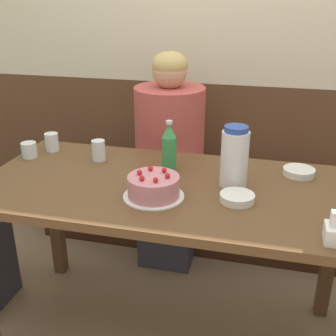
% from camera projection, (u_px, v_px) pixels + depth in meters
% --- Properties ---
extents(ground_plane, '(12.00, 12.00, 0.00)m').
position_uv_depth(ground_plane, '(167.00, 333.00, 1.99)').
color(ground_plane, '#846B51').
extents(back_wall, '(4.80, 0.04, 2.50)m').
position_uv_depth(back_wall, '(211.00, 36.00, 2.44)').
color(back_wall, brown).
rests_on(back_wall, ground_plane).
extents(bench_seat, '(1.98, 0.38, 0.47)m').
position_uv_depth(bench_seat, '(199.00, 208.00, 2.64)').
color(bench_seat, '#381E11').
rests_on(bench_seat, ground_plane).
extents(dining_table, '(1.52, 0.74, 0.77)m').
position_uv_depth(dining_table, '(167.00, 206.00, 1.73)').
color(dining_table, brown).
rests_on(dining_table, ground_plane).
extents(birthday_cake, '(0.23, 0.23, 0.10)m').
position_uv_depth(birthday_cake, '(154.00, 187.00, 1.57)').
color(birthday_cake, white).
rests_on(birthday_cake, dining_table).
extents(water_pitcher, '(0.11, 0.11, 0.24)m').
position_uv_depth(water_pitcher, '(235.00, 157.00, 1.64)').
color(water_pitcher, white).
rests_on(water_pitcher, dining_table).
extents(soju_bottle, '(0.06, 0.06, 0.22)m').
position_uv_depth(soju_bottle, '(169.00, 147.00, 1.78)').
color(soju_bottle, '#388E4C').
rests_on(soju_bottle, dining_table).
extents(bowl_soup_white, '(0.13, 0.13, 0.03)m').
position_uv_depth(bowl_soup_white, '(299.00, 172.00, 1.77)').
color(bowl_soup_white, white).
rests_on(bowl_soup_white, dining_table).
extents(bowl_rice_small, '(0.13, 0.13, 0.03)m').
position_uv_depth(bowl_rice_small, '(237.00, 198.00, 1.54)').
color(bowl_rice_small, white).
rests_on(bowl_rice_small, dining_table).
extents(glass_water_tall, '(0.07, 0.07, 0.07)m').
position_uv_depth(glass_water_tall, '(29.00, 150.00, 1.95)').
color(glass_water_tall, silver).
rests_on(glass_water_tall, dining_table).
extents(glass_tumbler_short, '(0.06, 0.06, 0.09)m').
position_uv_depth(glass_tumbler_short, '(99.00, 150.00, 1.91)').
color(glass_tumbler_short, silver).
rests_on(glass_tumbler_short, dining_table).
extents(glass_shot_small, '(0.06, 0.06, 0.09)m').
position_uv_depth(glass_shot_small, '(52.00, 142.00, 2.03)').
color(glass_shot_small, silver).
rests_on(glass_shot_small, dining_table).
extents(person_teal_shirt, '(0.38, 0.38, 1.21)m').
position_uv_depth(person_teal_shirt, '(170.00, 164.00, 2.35)').
color(person_teal_shirt, '#33333D').
rests_on(person_teal_shirt, ground_plane).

